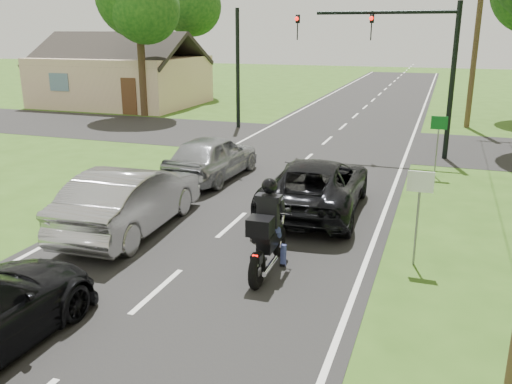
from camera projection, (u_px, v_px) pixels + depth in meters
ground at (157, 291)px, 10.70m from camera, size 140.00×140.00×0.00m
road at (293, 171)px, 19.74m from camera, size 8.00×100.00×0.01m
cross_road at (327, 141)px, 25.17m from camera, size 60.00×7.00×0.01m
motorcycle_rider at (268, 236)px, 11.32m from camera, size 0.68×2.41×2.08m
dark_suv at (317, 185)px, 15.24m from camera, size 2.75×5.52×1.50m
silver_sedan at (131, 199)px, 13.72m from camera, size 2.00×5.10×1.65m
silver_suv at (212, 157)px, 18.54m from camera, size 2.05×4.64×1.55m
traffic_signal at (405, 52)px, 21.11m from camera, size 6.38×0.44×6.00m
signal_pole_far at (238, 69)px, 27.76m from camera, size 0.20×0.20×6.00m
utility_pole_far at (478, 27)px, 27.18m from camera, size 1.60×0.28×10.00m
sign_white at (419, 195)px, 11.45m from camera, size 0.55×0.07×2.12m
sign_green at (438, 131)px, 18.63m from camera, size 0.55×0.07×2.12m
tree_left_near at (140, 0)px, 30.41m from camera, size 5.12×4.96×9.22m
house at (122, 78)px, 36.94m from camera, size 10.20×8.00×4.84m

